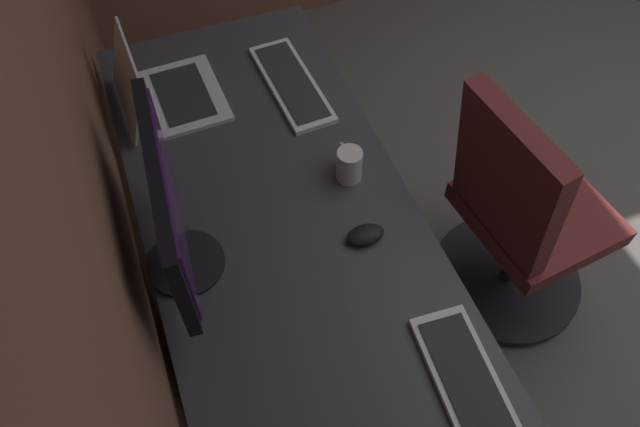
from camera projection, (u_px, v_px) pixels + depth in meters
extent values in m
cube|color=brown|center=(53.00, 220.00, 0.97)|extent=(4.72, 0.10, 2.60)
cube|color=#38383D|center=(302.00, 272.00, 1.59)|extent=(2.09, 0.74, 0.03)
cylinder|color=silver|center=(294.00, 97.00, 2.48)|extent=(0.05, 0.05, 0.70)
cylinder|color=silver|center=(143.00, 136.00, 2.36)|extent=(0.05, 0.05, 0.70)
cube|color=#38383D|center=(299.00, 344.00, 1.86)|extent=(0.40, 0.50, 0.69)
cube|color=silver|center=(376.00, 317.00, 1.91)|extent=(0.37, 0.01, 0.61)
cylinder|color=black|center=(186.00, 263.00, 1.58)|extent=(0.20, 0.20, 0.01)
cylinder|color=black|center=(182.00, 252.00, 1.53)|extent=(0.04, 0.04, 0.10)
cube|color=black|center=(166.00, 205.00, 1.37)|extent=(0.52, 0.07, 0.30)
cube|color=#4C1960|center=(174.00, 202.00, 1.37)|extent=(0.48, 0.04, 0.26)
cube|color=silver|center=(183.00, 96.00, 1.93)|extent=(0.33, 0.25, 0.01)
cube|color=#262628|center=(183.00, 94.00, 1.93)|extent=(0.26, 0.16, 0.00)
cube|color=silver|center=(126.00, 81.00, 1.81)|extent=(0.32, 0.08, 0.22)
cube|color=#B2BCCC|center=(126.00, 81.00, 1.81)|extent=(0.29, 0.07, 0.18)
cube|color=silver|center=(292.00, 84.00, 1.96)|extent=(0.43, 0.16, 0.02)
cube|color=#2D2D30|center=(291.00, 81.00, 1.96)|extent=(0.38, 0.13, 0.00)
cube|color=silver|center=(472.00, 395.00, 1.37)|extent=(0.43, 0.17, 0.02)
cube|color=#2D2D30|center=(473.00, 393.00, 1.36)|extent=(0.38, 0.14, 0.00)
ellipsoid|color=black|center=(365.00, 235.00, 1.61)|extent=(0.06, 0.10, 0.03)
cylinder|color=silver|center=(349.00, 165.00, 1.71)|extent=(0.07, 0.07, 0.10)
torus|color=silver|center=(343.00, 152.00, 1.73)|extent=(0.06, 0.01, 0.06)
cube|color=maroon|center=(537.00, 213.00, 2.01)|extent=(0.49, 0.47, 0.07)
cube|color=maroon|center=(507.00, 182.00, 1.72)|extent=(0.41, 0.17, 0.50)
cylinder|color=black|center=(519.00, 249.00, 2.19)|extent=(0.05, 0.05, 0.37)
cylinder|color=black|center=(505.00, 277.00, 2.35)|extent=(0.56, 0.56, 0.03)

